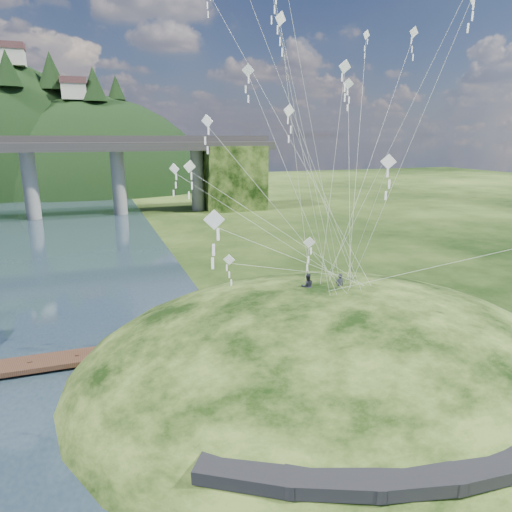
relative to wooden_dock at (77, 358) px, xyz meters
name	(u,v)px	position (x,y,z in m)	size (l,w,h in m)	color
ground	(227,403)	(8.22, -8.05, -0.43)	(320.00, 320.00, 0.00)	black
grass_hill	(330,384)	(16.22, -6.05, -1.93)	(36.00, 32.00, 13.00)	black
footpath	(457,447)	(15.68, -17.79, 1.66)	(22.29, 5.84, 0.83)	black
wooden_dock	(77,358)	(0.00, 0.00, 0.00)	(13.67, 2.41, 0.97)	#321D14
kite_flyers	(317,274)	(16.05, -3.82, 5.40)	(2.99, 1.32, 1.83)	#242530
kite_swarm	(311,92)	(14.30, -5.56, 17.08)	(20.50, 16.97, 21.29)	white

